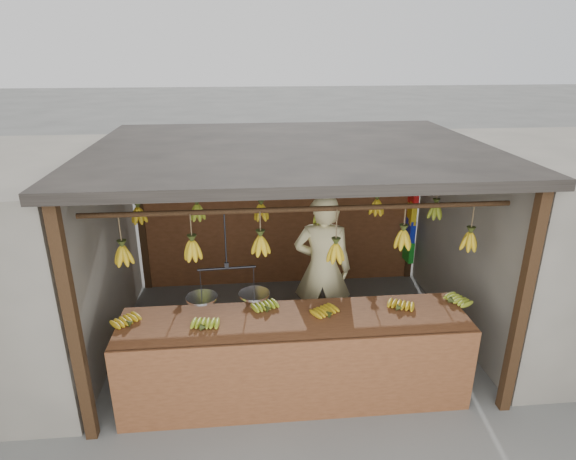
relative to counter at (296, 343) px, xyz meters
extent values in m
plane|color=#5B5B57|center=(0.06, 1.23, -0.70)|extent=(80.00, 80.00, 0.00)
cube|color=black|center=(-1.94, -0.27, 0.45)|extent=(0.10, 0.10, 2.30)
cube|color=black|center=(2.06, -0.27, 0.45)|extent=(0.10, 0.10, 2.30)
cube|color=black|center=(-1.94, 2.73, 0.45)|extent=(0.10, 0.10, 2.30)
cube|color=black|center=(2.06, 2.73, 0.45)|extent=(0.10, 0.10, 2.30)
cube|color=black|center=(0.06, 1.23, 1.65)|extent=(4.30, 3.30, 0.10)
cylinder|color=black|center=(0.06, 0.23, 1.30)|extent=(4.00, 0.05, 0.05)
cylinder|color=black|center=(0.06, 1.23, 1.30)|extent=(4.00, 0.05, 0.05)
cylinder|color=black|center=(0.06, 2.23, 1.30)|extent=(4.00, 0.05, 0.05)
cube|color=brown|center=(0.06, 2.73, 0.20)|extent=(4.00, 0.06, 1.80)
cube|color=brown|center=(0.00, 0.13, 0.16)|extent=(3.43, 0.76, 0.08)
cube|color=brown|center=(0.00, -0.25, -0.25)|extent=(3.43, 0.04, 0.90)
cube|color=black|center=(-1.62, -0.20, -0.29)|extent=(0.07, 0.07, 0.82)
cube|color=black|center=(1.61, -0.20, -0.29)|extent=(0.07, 0.07, 0.82)
cube|color=black|center=(-1.62, 0.46, -0.29)|extent=(0.07, 0.07, 0.82)
cube|color=black|center=(1.61, 0.46, -0.29)|extent=(0.07, 0.07, 0.82)
ellipsoid|color=#BC9414|center=(-1.58, 0.15, 0.23)|extent=(0.29, 0.30, 0.06)
ellipsoid|color=#92A523|center=(-0.88, 0.00, 0.23)|extent=(0.21, 0.26, 0.06)
ellipsoid|color=#92A523|center=(-0.25, 0.29, 0.23)|extent=(0.26, 0.29, 0.06)
ellipsoid|color=#BC9414|center=(0.35, 0.13, 0.23)|extent=(0.28, 0.30, 0.06)
ellipsoid|color=#BC9414|center=(1.06, 0.18, 0.23)|extent=(0.27, 0.30, 0.06)
ellipsoid|color=#92A523|center=(1.65, 0.26, 0.23)|extent=(0.30, 0.27, 0.06)
ellipsoid|color=#BC9414|center=(-1.59, 0.27, 0.88)|extent=(0.16, 0.16, 0.28)
ellipsoid|color=#BC9414|center=(-0.94, 0.18, 0.95)|extent=(0.16, 0.16, 0.28)
ellipsoid|color=#BC9414|center=(-0.32, 0.20, 0.96)|extent=(0.16, 0.16, 0.28)
ellipsoid|color=#BC9414|center=(0.39, 0.18, 0.87)|extent=(0.16, 0.16, 0.28)
ellipsoid|color=#BC9414|center=(1.05, 0.23, 0.96)|extent=(0.16, 0.16, 0.28)
ellipsoid|color=#BC9414|center=(1.74, 0.26, 0.90)|extent=(0.16, 0.16, 0.28)
ellipsoid|color=#BC9414|center=(-1.62, 1.22, 0.95)|extent=(0.16, 0.16, 0.28)
ellipsoid|color=#92A523|center=(-0.98, 1.23, 0.96)|extent=(0.16, 0.16, 0.28)
ellipsoid|color=#BC9414|center=(-0.27, 1.24, 0.94)|extent=(0.16, 0.16, 0.28)
ellipsoid|color=#92A523|center=(0.41, 1.24, 0.86)|extent=(0.16, 0.16, 0.28)
ellipsoid|color=#BC9414|center=(1.07, 1.26, 0.95)|extent=(0.16, 0.16, 0.28)
ellipsoid|color=#92A523|center=(1.76, 1.20, 0.90)|extent=(0.16, 0.16, 0.28)
ellipsoid|color=#BC9414|center=(-1.68, 2.26, 0.92)|extent=(0.16, 0.16, 0.28)
ellipsoid|color=#BC9414|center=(-0.97, 2.24, 0.91)|extent=(0.16, 0.16, 0.28)
ellipsoid|color=#BC9414|center=(-0.27, 2.19, 0.92)|extent=(0.16, 0.16, 0.28)
ellipsoid|color=#BC9414|center=(0.35, 2.23, 0.97)|extent=(0.16, 0.16, 0.28)
ellipsoid|color=#BC9414|center=(1.04, 2.23, 0.96)|extent=(0.16, 0.16, 0.28)
ellipsoid|color=#92A523|center=(1.77, 2.26, 0.96)|extent=(0.16, 0.16, 0.28)
cylinder|color=black|center=(-0.64, 0.23, 1.01)|extent=(0.02, 0.02, 0.57)
cylinder|color=black|center=(-0.64, 0.23, 0.73)|extent=(0.55, 0.05, 0.02)
cylinder|color=silver|center=(-0.90, 0.21, 0.43)|extent=(0.30, 0.30, 0.02)
cylinder|color=silver|center=(-0.39, 0.24, 0.43)|extent=(0.30, 0.30, 0.02)
imported|color=beige|center=(0.44, 1.15, 0.23)|extent=(0.75, 0.57, 1.87)
cube|color=red|center=(2.00, 2.58, 0.71)|extent=(0.08, 0.26, 0.34)
cube|color=yellow|center=(2.00, 2.58, 0.41)|extent=(0.08, 0.26, 0.34)
cube|color=#1426BF|center=(2.00, 2.58, 0.13)|extent=(0.08, 0.26, 0.34)
cube|color=#199926|center=(2.00, 2.58, -0.20)|extent=(0.08, 0.26, 0.34)
camera|label=1|loc=(-0.45, -3.94, 2.70)|focal=30.00mm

